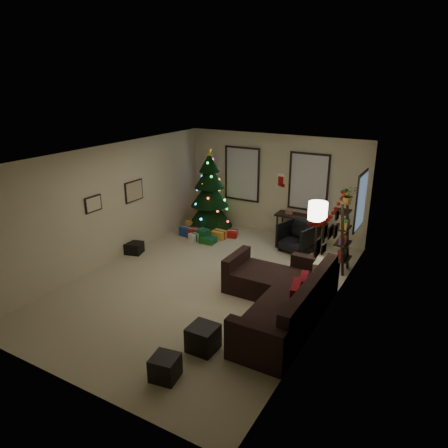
{
  "coord_description": "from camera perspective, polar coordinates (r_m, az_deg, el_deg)",
  "views": [
    {
      "loc": [
        4.19,
        -6.59,
        4.07
      ],
      "look_at": [
        0.1,
        0.6,
        1.15
      ],
      "focal_mm": 33.44,
      "sensor_mm": 36.0,
      "label": 1
    }
  ],
  "objects": [
    {
      "name": "potted_plant",
      "position": [
        9.03,
        16.63,
        4.21
      ],
      "size": [
        0.6,
        0.57,
        0.52
      ],
      "primitive_type": "imported",
      "rotation": [
        0.0,
        0.0,
        0.48
      ],
      "color": "#4C4C4C",
      "rests_on": "bookshelf"
    },
    {
      "name": "sofa",
      "position": [
        7.7,
        7.9,
        -10.12
      ],
      "size": [
        2.02,
        2.93,
        0.9
      ],
      "color": "black",
      "rests_on": "floor"
    },
    {
      "name": "storage_bin",
      "position": [
        10.45,
        -12.57,
        -3.17
      ],
      "size": [
        0.62,
        0.49,
        0.27
      ],
      "primitive_type": "cube",
      "rotation": [
        0.0,
        0.0,
        0.27
      ],
      "color": "black",
      "rests_on": "floor"
    },
    {
      "name": "art_map",
      "position": [
        10.26,
        -12.22,
        4.43
      ],
      "size": [
        0.04,
        0.6,
        0.5
      ],
      "color": "black",
      "rests_on": "wall_left"
    },
    {
      "name": "window_back_right",
      "position": [
        10.87,
        11.5,
        5.64
      ],
      "size": [
        1.05,
        0.06,
        1.5
      ],
      "color": "#728CB2",
      "rests_on": "wall_back"
    },
    {
      "name": "window_right_wall",
      "position": [
        9.65,
        18.28,
        3.0
      ],
      "size": [
        0.06,
        0.9,
        1.3
      ],
      "color": "#728CB2",
      "rests_on": "wall_right"
    },
    {
      "name": "pillow_cream",
      "position": [
        8.1,
        12.69,
        -6.2
      ],
      "size": [
        0.14,
        0.41,
        0.41
      ],
      "primitive_type": "cube",
      "rotation": [
        0.0,
        0.0,
        0.07
      ],
      "color": "beige",
      "rests_on": "sofa"
    },
    {
      "name": "ceiling",
      "position": [
        7.93,
        -2.81,
        9.47
      ],
      "size": [
        7.0,
        7.0,
        0.0
      ],
      "primitive_type": "plane",
      "rotation": [
        3.14,
        0.0,
        0.0
      ],
      "color": "white",
      "rests_on": "floor"
    },
    {
      "name": "pillow_red_a",
      "position": [
        7.08,
        9.73,
        -9.86
      ],
      "size": [
        0.25,
        0.52,
        0.5
      ],
      "primitive_type": "cube",
      "rotation": [
        0.0,
        0.0,
        0.23
      ],
      "color": "maroon",
      "rests_on": "sofa"
    },
    {
      "name": "floor_lamp",
      "position": [
        8.38,
        12.64,
        1.0
      ],
      "size": [
        0.38,
        0.38,
        1.78
      ],
      "rotation": [
        0.0,
        0.0,
        -0.0
      ],
      "color": "black",
      "rests_on": "floor"
    },
    {
      "name": "bookshelf",
      "position": [
        9.38,
        16.08,
        -1.93
      ],
      "size": [
        0.3,
        0.47,
        1.59
      ],
      "color": "black",
      "rests_on": "floor"
    },
    {
      "name": "gallery",
      "position": [
        7.19,
        13.98,
        -1.5
      ],
      "size": [
        0.03,
        1.25,
        0.54
      ],
      "color": "black",
      "rests_on": "wall_right"
    },
    {
      "name": "stocking_left",
      "position": [
        11.36,
        6.42,
        6.03
      ],
      "size": [
        0.2,
        0.05,
        0.36
      ],
      "color": "#990F0C",
      "rests_on": "wall_back"
    },
    {
      "name": "wall_right",
      "position": [
        7.33,
        14.15,
        -2.97
      ],
      "size": [
        0.0,
        7.0,
        7.0
      ],
      "primitive_type": "plane",
      "rotation": [
        1.57,
        0.0,
        -1.57
      ],
      "color": "beige",
      "rests_on": "floor"
    },
    {
      "name": "art_abstract",
      "position": [
        9.37,
        -17.44,
        2.64
      ],
      "size": [
        0.04,
        0.45,
        0.35
      ],
      "color": "black",
      "rests_on": "wall_left"
    },
    {
      "name": "wall_front",
      "position": [
        5.88,
        -21.39,
        -9.62
      ],
      "size": [
        5.0,
        0.0,
        5.0
      ],
      "primitive_type": "plane",
      "rotation": [
        -1.57,
        0.0,
        0.0
      ],
      "color": "beige",
      "rests_on": "floor"
    },
    {
      "name": "stocking_right",
      "position": [
        11.16,
        7.83,
        6.03
      ],
      "size": [
        0.2,
        0.05,
        0.36
      ],
      "color": "#990F0C",
      "rests_on": "wall_back"
    },
    {
      "name": "wall_left",
      "position": [
        9.78,
        -15.17,
        2.59
      ],
      "size": [
        0.0,
        7.0,
        7.0
      ],
      "primitive_type": "plane",
      "rotation": [
        1.57,
        0.0,
        1.57
      ],
      "color": "beige",
      "rests_on": "floor"
    },
    {
      "name": "garland",
      "position": [
        7.09,
        14.05,
        1.48
      ],
      "size": [
        0.08,
        1.9,
        0.3
      ],
      "primitive_type": null,
      "color": "#A5140C",
      "rests_on": "wall_right"
    },
    {
      "name": "wall_back",
      "position": [
        11.26,
        6.89,
        5.32
      ],
      "size": [
        5.0,
        0.0,
        5.0
      ],
      "primitive_type": "plane",
      "rotation": [
        1.57,
        0.0,
        0.0
      ],
      "color": "beige",
      "rests_on": "floor"
    },
    {
      "name": "christmas_tree",
      "position": [
        11.53,
        -1.98,
        3.87
      ],
      "size": [
        1.27,
        1.27,
        2.36
      ],
      "rotation": [
        0.0,
        0.0,
        -0.06
      ],
      "color": "black",
      "rests_on": "floor"
    },
    {
      "name": "floor",
      "position": [
        8.81,
        -2.52,
        -8.1
      ],
      "size": [
        7.0,
        7.0,
        0.0
      ],
      "primitive_type": "plane",
      "color": "#B6AA89",
      "rests_on": "ground"
    },
    {
      "name": "ottoman_far",
      "position": [
        6.32,
        -8.06,
        -18.85
      ],
      "size": [
        0.43,
        0.43,
        0.35
      ],
      "primitive_type": "cube",
      "rotation": [
        0.0,
        0.0,
        0.17
      ],
      "color": "black",
      "rests_on": "floor"
    },
    {
      "name": "desk",
      "position": [
        10.91,
        10.49,
        0.71
      ],
      "size": [
        1.32,
        0.47,
        0.71
      ],
      "color": "black",
      "rests_on": "floor"
    },
    {
      "name": "pillow_red_b",
      "position": [
        7.4,
        10.77,
        -8.57
      ],
      "size": [
        0.22,
        0.47,
        0.46
      ],
      "primitive_type": "cube",
      "rotation": [
        0.0,
        0.0,
        0.23
      ],
      "color": "maroon",
      "rests_on": "sofa"
    },
    {
      "name": "window_back_left",
      "position": [
        11.58,
        2.52,
        6.85
      ],
      "size": [
        1.05,
        0.06,
        1.5
      ],
      "color": "#728CB2",
      "rests_on": "wall_back"
    },
    {
      "name": "ottoman_near",
      "position": [
        6.78,
        -2.88,
        -15.31
      ],
      "size": [
        0.44,
        0.44,
        0.41
      ],
      "primitive_type": "cube",
      "rotation": [
        0.0,
        0.0,
        0.0
      ],
      "color": "black",
      "rests_on": "floor"
    },
    {
      "name": "presents",
      "position": [
        11.18,
        -2.82,
        -1.29
      ],
      "size": [
        1.5,
        1.01,
        0.3
      ],
      "rotation": [
        0.0,
        0.0,
        0.42
      ],
      "color": "gold",
      "rests_on": "floor"
    },
    {
      "name": "desk_chair",
      "position": [
        10.37,
        9.99,
        -1.8
      ],
      "size": [
        0.86,
        0.83,
        0.73
      ],
      "primitive_type": "imported",
      "rotation": [
        0.0,
        0.0,
        -0.27
      ],
      "color": "black",
      "rests_on": "floor"
    }
  ]
}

